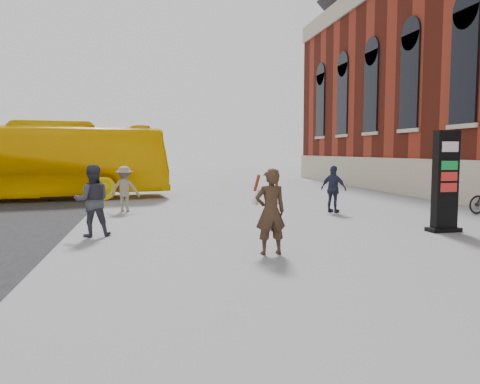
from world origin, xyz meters
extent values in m
plane|color=#9E9EA3|center=(0.00, 0.00, 0.00)|extent=(100.00, 100.00, 0.00)
cube|color=black|center=(4.84, 2.26, 1.35)|extent=(0.66, 0.30, 2.70)
cube|color=black|center=(4.84, 2.26, 0.05)|extent=(0.88, 0.47, 0.11)
cube|color=white|center=(4.84, 2.26, 2.27)|extent=(0.50, 0.32, 0.27)
cube|color=#0F7431|center=(4.84, 2.26, 1.78)|extent=(0.50, 0.32, 0.24)
cube|color=#A71E1C|center=(4.84, 2.26, 1.49)|extent=(0.50, 0.32, 0.24)
cube|color=#A71E1C|center=(4.84, 2.26, 1.20)|extent=(0.50, 0.32, 0.24)
imported|color=black|center=(-0.42, 0.45, 0.90)|extent=(0.69, 0.48, 1.80)
cylinder|color=white|center=(-0.42, 0.45, 1.72)|extent=(0.25, 0.25, 0.06)
cone|color=white|center=(-0.23, 0.73, 1.22)|extent=(0.25, 0.26, 0.44)
cylinder|color=maroon|center=(-0.23, 0.73, 1.49)|extent=(0.14, 0.15, 0.37)
cone|color=white|center=(-0.66, 0.70, 1.22)|extent=(0.25, 0.25, 0.44)
cylinder|color=maroon|center=(-0.66, 0.70, 1.49)|extent=(0.15, 0.14, 0.37)
imported|color=#FBCB01|center=(-8.27, 13.06, 1.72)|extent=(12.60, 4.51, 3.43)
imported|color=#393A42|center=(-4.31, 3.31, 0.91)|extent=(0.95, 0.78, 1.82)
imported|color=gray|center=(-3.77, 8.16, 0.81)|extent=(1.12, 0.75, 1.62)
imported|color=#2A2F49|center=(3.44, 6.51, 0.83)|extent=(0.93, 1.00, 1.65)
camera|label=1|loc=(-2.86, -8.90, 2.15)|focal=35.00mm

